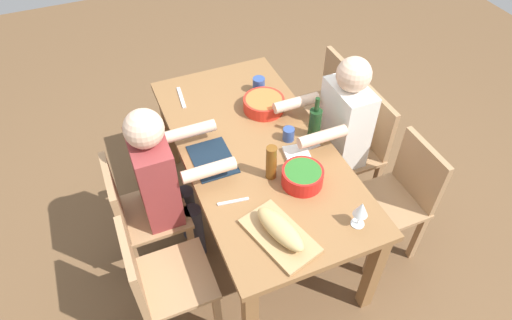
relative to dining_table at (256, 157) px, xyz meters
name	(u,v)px	position (x,y,z in m)	size (l,w,h in m)	color
ground_plane	(256,222)	(0.00, 0.00, -0.65)	(8.00, 8.00, 0.00)	brown
dining_table	(256,157)	(0.00, 0.00, 0.00)	(1.76, 0.87, 0.74)	olive
chair_far_left	(158,280)	(-0.48, 0.76, -0.17)	(0.40, 0.40, 0.85)	#A87F56
chair_far_center	(138,212)	(0.00, 0.76, -0.17)	(0.40, 0.40, 0.85)	#A87F56
diner_far_center	(163,179)	(0.00, 0.57, 0.05)	(0.41, 0.53, 1.20)	#2D2D38
chair_near_right	(324,104)	(0.48, -0.76, -0.17)	(0.40, 0.40, 0.85)	#A87F56
chair_near_center	(358,145)	(0.00, -0.76, -0.17)	(0.40, 0.40, 0.85)	#A87F56
diner_near_center	(339,128)	(0.00, -0.57, 0.05)	(0.41, 0.53, 1.20)	#2D2D38
chair_near_left	(400,195)	(-0.48, -0.76, -0.17)	(0.40, 0.40, 0.85)	#A87F56
serving_bowl_fruit	(264,103)	(0.31, -0.18, 0.14)	(0.27, 0.27, 0.08)	red
serving_bowl_greens	(302,176)	(-0.36, -0.12, 0.14)	(0.23, 0.23, 0.10)	red
cutting_board	(280,236)	(-0.64, 0.14, 0.10)	(0.40, 0.22, 0.02)	tan
bread_loaf	(280,229)	(-0.64, 0.14, 0.15)	(0.32, 0.11, 0.09)	tan
wine_bottle	(315,123)	(-0.05, -0.36, 0.20)	(0.08, 0.08, 0.29)	#193819
beer_bottle	(271,163)	(-0.25, 0.01, 0.20)	(0.06, 0.06, 0.22)	brown
wine_glass	(361,210)	(-0.72, -0.26, 0.20)	(0.08, 0.08, 0.17)	silver
fork_far_left	(233,201)	(-0.34, 0.27, 0.09)	(0.02, 0.17, 0.01)	silver
placemat_far_center	(212,159)	(0.00, 0.27, 0.09)	(0.32, 0.23, 0.01)	#142333
cup_near_right	(259,85)	(0.50, -0.23, 0.14)	(0.08, 0.08, 0.11)	#334C8C
cup_near_center	(289,134)	(-0.01, -0.21, 0.13)	(0.07, 0.07, 0.08)	#334C8C
fork_near_center	(308,149)	(-0.14, -0.27, 0.09)	(0.02, 0.17, 0.01)	silver
carving_knife	(181,97)	(0.63, 0.28, 0.09)	(0.23, 0.02, 0.01)	silver
napkin_stack	(297,154)	(-0.16, -0.19, 0.10)	(0.14, 0.14, 0.02)	white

